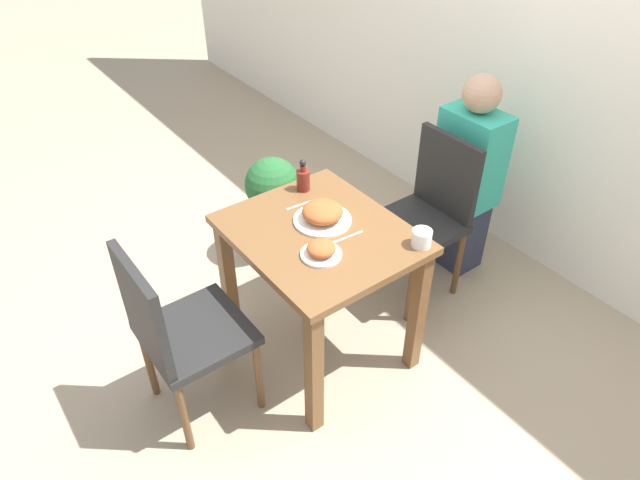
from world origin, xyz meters
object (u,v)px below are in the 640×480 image
Objects in this scene: food_plate at (322,214)px; side_plate at (321,250)px; sauce_bottle at (303,179)px; person_figure at (467,178)px; chair_near at (176,330)px; chair_far at (428,209)px; potted_plant_left at (273,199)px; drink_cup at (422,238)px.

food_plate is 0.24m from side_plate.
person_figure is at bearing 75.96° from sauce_bottle.
sauce_bottle is at bearing -104.04° from person_figure.
chair_near is at bearing -107.92° from side_plate.
chair_far is 1.38× the size of potted_plant_left.
side_plate is 0.15× the size of person_figure.
person_figure is at bearing 91.73° from food_plate.
potted_plant_left is (-0.46, 0.10, -0.40)m from sauce_bottle.
sauce_bottle is (-0.26, 0.08, 0.02)m from food_plate.
chair_far is 0.67m from drink_cup.
drink_cup is at bearing 12.43° from sauce_bottle.
person_figure reaches higher than food_plate.
drink_cup is (0.39, 0.97, 0.26)m from chair_near.
chair_near is at bearing -89.92° from chair_far.
food_plate is 1.04m from person_figure.
drink_cup is 0.67m from sauce_bottle.
person_figure reaches higher than chair_far.
side_plate is 1.21m from person_figure.
chair_far is 5.56× the size of sauce_bottle.
chair_far reaches higher than food_plate.
chair_far is 10.64× the size of drink_cup.
chair_near is 1.19m from potted_plant_left.
person_figure reaches higher than side_plate.
chair_far is at bearing 35.43° from potted_plant_left.
drink_cup is 0.52× the size of sauce_bottle.
food_plate is 0.84m from potted_plant_left.
chair_near reaches higher than potted_plant_left.
chair_far reaches higher than side_plate.
side_plate is 0.26× the size of potted_plant_left.
chair_far is 0.33m from person_figure.
sauce_bottle is (-0.65, -0.14, 0.02)m from drink_cup.
potted_plant_left is at bearing -129.84° from person_figure.
drink_cup is 0.92m from person_figure.
side_plate is 0.43m from drink_cup.
side_plate is 0.51m from sauce_bottle.
sauce_bottle is at bearing 162.39° from food_plate.
sauce_bottle is at bearing -167.57° from drink_cup.
chair_near is 1.77m from person_figure.
potted_plant_left is at bearing -177.99° from drink_cup.
chair_near is 5.24× the size of side_plate.
sauce_bottle is at bearing 152.85° from side_plate.
person_figure is (-0.03, 1.76, 0.07)m from chair_near.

